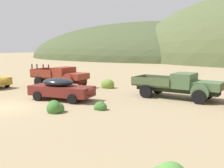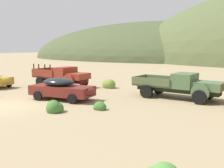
{
  "view_description": "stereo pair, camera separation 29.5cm",
  "coord_description": "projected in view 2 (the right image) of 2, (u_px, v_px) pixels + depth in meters",
  "views": [
    {
      "loc": [
        14.17,
        -9.81,
        3.7
      ],
      "look_at": [
        4.81,
        4.68,
        1.27
      ],
      "focal_mm": 41.45,
      "sensor_mm": 36.0,
      "label": 1
    },
    {
      "loc": [
        14.42,
        -9.65,
        3.7
      ],
      "look_at": [
        4.81,
        4.68,
        1.27
      ],
      "focal_mm": 41.45,
      "sensor_mm": 36.0,
      "label": 2
    }
  ],
  "objects": [
    {
      "name": "ground_plane",
      "position": [
        8.0,
        106.0,
        16.4
      ],
      "size": [
        300.0,
        300.0,
        0.0
      ],
      "primitive_type": "plane",
      "color": "#998460"
    },
    {
      "name": "truck_weathered_green",
      "position": [
        184.0,
        86.0,
        18.57
      ],
      "size": [
        6.4,
        2.57,
        1.89
      ],
      "rotation": [
        0.0,
        0.0,
        -0.02
      ],
      "color": "#232B1B",
      "rests_on": "ground"
    },
    {
      "name": "bush_near_barrel",
      "position": [
        100.0,
        107.0,
        15.53
      ],
      "size": [
        0.83,
        0.66,
        0.65
      ],
      "color": "#3D702D",
      "rests_on": "ground"
    },
    {
      "name": "car_oxblood",
      "position": [
        64.0,
        89.0,
        18.32
      ],
      "size": [
        5.04,
        2.59,
        1.57
      ],
      "rotation": [
        0.0,
        0.0,
        0.18
      ],
      "color": "maroon",
      "rests_on": "ground"
    },
    {
      "name": "bush_between_trucks",
      "position": [
        54.0,
        108.0,
        14.93
      ],
      "size": [
        0.97,
        1.03,
        0.92
      ],
      "color": "#3D702D",
      "rests_on": "ground"
    },
    {
      "name": "bush_front_right",
      "position": [
        109.0,
        85.0,
        23.88
      ],
      "size": [
        1.26,
        1.09,
        1.08
      ],
      "color": "olive",
      "rests_on": "ground"
    },
    {
      "name": "hill_far_right",
      "position": [
        152.0,
        58.0,
        93.76
      ],
      "size": [
        97.35,
        65.48,
        25.4
      ],
      "primitive_type": "ellipsoid",
      "color": "#424C2D",
      "rests_on": "ground"
    },
    {
      "name": "truck_rust_red",
      "position": [
        65.0,
        76.0,
        24.51
      ],
      "size": [
        5.71,
        2.77,
        2.16
      ],
      "rotation": [
        0.0,
        0.0,
        0.04
      ],
      "color": "#42140D",
      "rests_on": "ground"
    }
  ]
}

